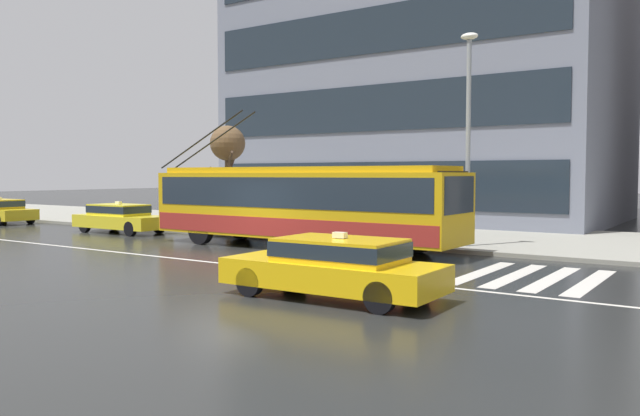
{
  "coord_description": "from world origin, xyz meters",
  "views": [
    {
      "loc": [
        13.76,
        -14.7,
        2.59
      ],
      "look_at": [
        1.53,
        3.28,
        1.43
      ],
      "focal_mm": 35.54,
      "sensor_mm": 36.0,
      "label": 1
    }
  ],
  "objects_px": {
    "taxi_far_behind": "(0,210)",
    "street_tree_bare": "(228,146)",
    "taxi_oncoming_far": "(335,265)",
    "pedestrian_walking_past": "(293,208)",
    "trolleybus": "(301,203)",
    "pedestrian_approaching_curb": "(287,209)",
    "pedestrian_at_shelter": "(336,194)",
    "street_lamp": "(468,122)",
    "taxi_queued_behind_bus": "(120,217)",
    "bus_shelter": "(311,188)"
  },
  "relations": [
    {
      "from": "taxi_far_behind",
      "to": "pedestrian_approaching_curb",
      "type": "distance_m",
      "value": 17.22
    },
    {
      "from": "taxi_queued_behind_bus",
      "to": "street_lamp",
      "type": "xyz_separation_m",
      "value": [
        15.03,
        2.56,
        3.66
      ]
    },
    {
      "from": "trolleybus",
      "to": "pedestrian_approaching_curb",
      "type": "relative_size",
      "value": 7.31
    },
    {
      "from": "bus_shelter",
      "to": "street_tree_bare",
      "type": "distance_m",
      "value": 4.68
    },
    {
      "from": "pedestrian_walking_past",
      "to": "street_tree_bare",
      "type": "height_order",
      "value": "street_tree_bare"
    },
    {
      "from": "trolleybus",
      "to": "taxi_oncoming_far",
      "type": "distance_m",
      "value": 9.07
    },
    {
      "from": "bus_shelter",
      "to": "street_tree_bare",
      "type": "xyz_separation_m",
      "value": [
        -4.3,
        -0.36,
        1.82
      ]
    },
    {
      "from": "pedestrian_at_shelter",
      "to": "taxi_queued_behind_bus",
      "type": "bearing_deg",
      "value": -159.71
    },
    {
      "from": "trolleybus",
      "to": "pedestrian_at_shelter",
      "type": "relative_size",
      "value": 6.25
    },
    {
      "from": "pedestrian_approaching_curb",
      "to": "street_lamp",
      "type": "relative_size",
      "value": 0.24
    },
    {
      "from": "pedestrian_walking_past",
      "to": "street_tree_bare",
      "type": "distance_m",
      "value": 4.17
    },
    {
      "from": "taxi_far_behind",
      "to": "street_tree_bare",
      "type": "relative_size",
      "value": 0.93
    },
    {
      "from": "trolleybus",
      "to": "street_lamp",
      "type": "height_order",
      "value": "street_lamp"
    },
    {
      "from": "pedestrian_approaching_curb",
      "to": "taxi_oncoming_far",
      "type": "bearing_deg",
      "value": -48.39
    },
    {
      "from": "taxi_far_behind",
      "to": "street_lamp",
      "type": "bearing_deg",
      "value": 6.08
    },
    {
      "from": "bus_shelter",
      "to": "pedestrian_walking_past",
      "type": "bearing_deg",
      "value": 163.12
    },
    {
      "from": "trolleybus",
      "to": "pedestrian_approaching_curb",
      "type": "distance_m",
      "value": 3.84
    },
    {
      "from": "bus_shelter",
      "to": "pedestrian_approaching_curb",
      "type": "height_order",
      "value": "bus_shelter"
    },
    {
      "from": "bus_shelter",
      "to": "street_lamp",
      "type": "relative_size",
      "value": 0.51
    },
    {
      "from": "taxi_far_behind",
      "to": "street_lamp",
      "type": "distance_m",
      "value": 25.09
    },
    {
      "from": "taxi_oncoming_far",
      "to": "street_lamp",
      "type": "bearing_deg",
      "value": 95.11
    },
    {
      "from": "pedestrian_at_shelter",
      "to": "street_lamp",
      "type": "xyz_separation_m",
      "value": [
        5.86,
        -0.83,
        2.58
      ]
    },
    {
      "from": "taxi_queued_behind_bus",
      "to": "taxi_far_behind",
      "type": "relative_size",
      "value": 1.09
    },
    {
      "from": "pedestrian_at_shelter",
      "to": "street_lamp",
      "type": "relative_size",
      "value": 0.28
    },
    {
      "from": "taxi_far_behind",
      "to": "pedestrian_walking_past",
      "type": "distance_m",
      "value": 16.78
    },
    {
      "from": "taxi_far_behind",
      "to": "street_tree_bare",
      "type": "xyz_separation_m",
      "value": [
        13.23,
        3.16,
        3.14
      ]
    },
    {
      "from": "pedestrian_at_shelter",
      "to": "pedestrian_approaching_curb",
      "type": "height_order",
      "value": "pedestrian_at_shelter"
    },
    {
      "from": "taxi_far_behind",
      "to": "bus_shelter",
      "type": "relative_size",
      "value": 1.16
    },
    {
      "from": "taxi_oncoming_far",
      "to": "taxi_far_behind",
      "type": "bearing_deg",
      "value": 164.63
    },
    {
      "from": "taxi_queued_behind_bus",
      "to": "pedestrian_walking_past",
      "type": "height_order",
      "value": "pedestrian_walking_past"
    },
    {
      "from": "trolleybus",
      "to": "bus_shelter",
      "type": "relative_size",
      "value": 3.42
    },
    {
      "from": "taxi_oncoming_far",
      "to": "bus_shelter",
      "type": "distance_m",
      "value": 13.32
    },
    {
      "from": "pedestrian_approaching_curb",
      "to": "pedestrian_walking_past",
      "type": "distance_m",
      "value": 1.49
    },
    {
      "from": "pedestrian_at_shelter",
      "to": "pedestrian_walking_past",
      "type": "distance_m",
      "value": 2.62
    },
    {
      "from": "taxi_queued_behind_bus",
      "to": "trolleybus",
      "type": "bearing_deg",
      "value": -1.33
    },
    {
      "from": "pedestrian_at_shelter",
      "to": "street_lamp",
      "type": "distance_m",
      "value": 6.46
    },
    {
      "from": "trolleybus",
      "to": "taxi_queued_behind_bus",
      "type": "height_order",
      "value": "trolleybus"
    },
    {
      "from": "street_lamp",
      "to": "taxi_queued_behind_bus",
      "type": "bearing_deg",
      "value": -170.34
    },
    {
      "from": "taxi_oncoming_far",
      "to": "pedestrian_walking_past",
      "type": "height_order",
      "value": "pedestrian_walking_past"
    },
    {
      "from": "pedestrian_walking_past",
      "to": "street_tree_bare",
      "type": "relative_size",
      "value": 0.36
    },
    {
      "from": "taxi_oncoming_far",
      "to": "pedestrian_at_shelter",
      "type": "xyz_separation_m",
      "value": [
        -6.73,
        10.48,
        1.08
      ]
    },
    {
      "from": "street_lamp",
      "to": "taxi_oncoming_far",
      "type": "bearing_deg",
      "value": -84.89
    },
    {
      "from": "taxi_oncoming_far",
      "to": "pedestrian_at_shelter",
      "type": "height_order",
      "value": "pedestrian_at_shelter"
    },
    {
      "from": "street_tree_bare",
      "to": "taxi_queued_behind_bus",
      "type": "bearing_deg",
      "value": -139.18
    },
    {
      "from": "trolleybus",
      "to": "taxi_oncoming_far",
      "type": "bearing_deg",
      "value": -49.46
    },
    {
      "from": "trolleybus",
      "to": "taxi_queued_behind_bus",
      "type": "relative_size",
      "value": 2.7
    },
    {
      "from": "pedestrian_walking_past",
      "to": "street_lamp",
      "type": "distance_m",
      "value": 9.06
    },
    {
      "from": "trolleybus",
      "to": "street_tree_bare",
      "type": "distance_m",
      "value": 7.6
    },
    {
      "from": "taxi_queued_behind_bus",
      "to": "street_lamp",
      "type": "bearing_deg",
      "value": 9.66
    },
    {
      "from": "pedestrian_at_shelter",
      "to": "street_tree_bare",
      "type": "distance_m",
      "value": 5.96
    }
  ]
}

